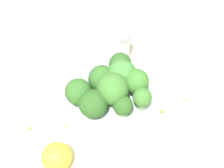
{
  "coord_description": "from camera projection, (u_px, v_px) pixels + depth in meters",
  "views": [
    {
      "loc": [
        0.21,
        -0.25,
        0.54
      ],
      "look_at": [
        0.0,
        0.0,
        0.09
      ],
      "focal_mm": 50.0,
      "sensor_mm": 36.0,
      "label": 1
    }
  ],
  "objects": [
    {
      "name": "almond_crumb_2",
      "position": [
        162.0,
        111.0,
        0.62
      ],
      "size": [
        0.01,
        0.01,
        0.01
      ],
      "primitive_type": "cube",
      "rotation": [
        0.0,
        0.0,
        4.01
      ],
      "color": "olive",
      "rests_on": "ground_plane"
    },
    {
      "name": "ground_plane",
      "position": [
        112.0,
        109.0,
        0.63
      ],
      "size": [
        3.0,
        3.0,
        0.0
      ],
      "primitive_type": "plane",
      "color": "beige"
    },
    {
      "name": "broccoli_floret_3",
      "position": [
        101.0,
        80.0,
        0.57
      ],
      "size": [
        0.05,
        0.05,
        0.05
      ],
      "color": "#84AD66",
      "rests_on": "bowl"
    },
    {
      "name": "broccoli_floret_1",
      "position": [
        136.0,
        82.0,
        0.56
      ],
      "size": [
        0.05,
        0.05,
        0.06
      ],
      "color": "#84AD66",
      "rests_on": "bowl"
    },
    {
      "name": "broccoli_floret_8",
      "position": [
        123.0,
        106.0,
        0.54
      ],
      "size": [
        0.04,
        0.04,
        0.04
      ],
      "color": "#8EB770",
      "rests_on": "bowl"
    },
    {
      "name": "broccoli_floret_5",
      "position": [
        142.0,
        98.0,
        0.54
      ],
      "size": [
        0.03,
        0.03,
        0.05
      ],
      "color": "#7A9E5B",
      "rests_on": "bowl"
    },
    {
      "name": "lemon_wedge",
      "position": [
        57.0,
        158.0,
        0.54
      ],
      "size": [
        0.05,
        0.05,
        0.05
      ],
      "primitive_type": "sphere",
      "color": "yellow",
      "rests_on": "ground_plane"
    },
    {
      "name": "broccoli_floret_6",
      "position": [
        78.0,
        92.0,
        0.55
      ],
      "size": [
        0.05,
        0.05,
        0.05
      ],
      "color": "#8EB770",
      "rests_on": "bowl"
    },
    {
      "name": "broccoli_floret_2",
      "position": [
        120.0,
        64.0,
        0.59
      ],
      "size": [
        0.04,
        0.04,
        0.05
      ],
      "color": "#84AD66",
      "rests_on": "bowl"
    },
    {
      "name": "broccoli_floret_7",
      "position": [
        122.0,
        75.0,
        0.57
      ],
      "size": [
        0.06,
        0.06,
        0.06
      ],
      "color": "#8EB770",
      "rests_on": "bowl"
    },
    {
      "name": "broccoli_floret_4",
      "position": [
        94.0,
        104.0,
        0.54
      ],
      "size": [
        0.05,
        0.05,
        0.05
      ],
      "color": "#84AD66",
      "rests_on": "bowl"
    },
    {
      "name": "almond_crumb_3",
      "position": [
        185.0,
        98.0,
        0.64
      ],
      "size": [
        0.01,
        0.01,
        0.01
      ],
      "primitive_type": "cube",
      "rotation": [
        0.0,
        0.0,
        0.91
      ],
      "color": "tan",
      "rests_on": "ground_plane"
    },
    {
      "name": "pepper_shaker",
      "position": [
        122.0,
        45.0,
        0.68
      ],
      "size": [
        0.04,
        0.04,
        0.08
      ],
      "color": "silver",
      "rests_on": "ground_plane"
    },
    {
      "name": "bowl",
      "position": [
        112.0,
        102.0,
        0.61
      ],
      "size": [
        0.18,
        0.18,
        0.05
      ],
      "primitive_type": "cylinder",
      "color": "silver",
      "rests_on": "ground_plane"
    },
    {
      "name": "almond_crumb_0",
      "position": [
        29.0,
        128.0,
        0.6
      ],
      "size": [
        0.01,
        0.01,
        0.01
      ],
      "primitive_type": "cube",
      "rotation": [
        0.0,
        0.0,
        1.31
      ],
      "color": "#AD7F4C",
      "rests_on": "ground_plane"
    },
    {
      "name": "broccoli_floret_0",
      "position": [
        113.0,
        89.0,
        0.55
      ],
      "size": [
        0.06,
        0.06,
        0.07
      ],
      "color": "#7A9E5B",
      "rests_on": "bowl"
    },
    {
      "name": "almond_crumb_4",
      "position": [
        65.0,
        127.0,
        0.6
      ],
      "size": [
        0.01,
        0.01,
        0.01
      ],
      "primitive_type": "cube",
      "rotation": [
        0.0,
        0.0,
        1.73
      ],
      "color": "tan",
      "rests_on": "ground_plane"
    }
  ]
}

